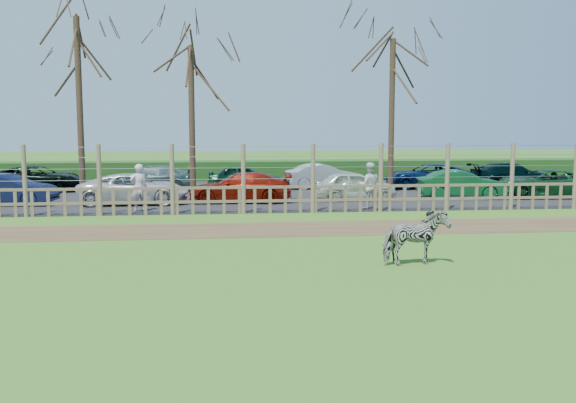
{
  "coord_description": "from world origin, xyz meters",
  "views": [
    {
      "loc": [
        -0.87,
        -14.76,
        3.23
      ],
      "look_at": [
        1.0,
        2.5,
        1.1
      ],
      "focal_mm": 40.0,
      "sensor_mm": 36.0,
      "label": 1
    }
  ],
  "objects": [
    {
      "name": "car_6",
      "position": [
        13.05,
        11.38,
        0.64
      ],
      "size": [
        4.49,
        2.39,
        1.2
      ],
      "primitive_type": "imported",
      "rotation": [
        0.0,
        0.0,
        4.62
      ],
      "color": "#164C25",
      "rests_on": "asphalt"
    },
    {
      "name": "car_13",
      "position": [
        13.79,
        16.1,
        0.64
      ],
      "size": [
        4.23,
        1.93,
        1.2
      ],
      "primitive_type": "imported",
      "rotation": [
        0.0,
        0.0,
        1.63
      ],
      "color": "black",
      "rests_on": "asphalt"
    },
    {
      "name": "visitor_a",
      "position": [
        -3.76,
        8.77,
        0.9
      ],
      "size": [
        0.73,
        0.6,
        1.72
      ],
      "primitive_type": "imported",
      "rotation": [
        0.0,
        0.0,
        3.48
      ],
      "color": "silver",
      "rests_on": "asphalt"
    },
    {
      "name": "ground",
      "position": [
        0.0,
        0.0,
        0.0
      ],
      "size": [
        120.0,
        120.0,
        0.0
      ],
      "primitive_type": "plane",
      "color": "#70A62A",
      "rests_on": "ground"
    },
    {
      "name": "car_12",
      "position": [
        9.34,
        15.67,
        0.64
      ],
      "size": [
        4.52,
        2.48,
        1.2
      ],
      "primitive_type": "imported",
      "rotation": [
        0.0,
        0.0,
        4.6
      ],
      "color": "#081E4D",
      "rests_on": "asphalt"
    },
    {
      "name": "visitor_b",
      "position": [
        4.72,
        8.65,
        0.9
      ],
      "size": [
        0.89,
        0.72,
        1.72
      ],
      "primitive_type": "imported",
      "rotation": [
        0.0,
        0.0,
        3.05
      ],
      "color": "silver",
      "rests_on": "asphalt"
    },
    {
      "name": "hedge",
      "position": [
        0.0,
        21.5,
        0.55
      ],
      "size": [
        46.0,
        2.0,
        1.1
      ],
      "primitive_type": "cube",
      "color": "#1E4716",
      "rests_on": "ground"
    },
    {
      "name": "dirt_strip",
      "position": [
        0.0,
        4.5,
        0.01
      ],
      "size": [
        34.0,
        2.8,
        0.01
      ],
      "primitive_type": "cube",
      "color": "brown",
      "rests_on": "ground"
    },
    {
      "name": "car_2",
      "position": [
        -4.22,
        10.99,
        0.64
      ],
      "size": [
        4.34,
        2.05,
        1.2
      ],
      "primitive_type": "imported",
      "rotation": [
        0.0,
        0.0,
        1.58
      ],
      "color": "silver",
      "rests_on": "asphalt"
    },
    {
      "name": "car_10",
      "position": [
        0.36,
        15.97,
        0.64
      ],
      "size": [
        3.58,
        1.56,
        1.2
      ],
      "primitive_type": "imported",
      "rotation": [
        0.0,
        0.0,
        1.53
      ],
      "color": "#16432A",
      "rests_on": "asphalt"
    },
    {
      "name": "car_3",
      "position": [
        0.0,
        11.07,
        0.64
      ],
      "size": [
        4.25,
        2.0,
        1.2
      ],
      "primitive_type": "imported",
      "rotation": [
        0.0,
        0.0,
        4.63
      ],
      "color": "maroon",
      "rests_on": "asphalt"
    },
    {
      "name": "tree_mid",
      "position": [
        -2.0,
        13.5,
        4.87
      ],
      "size": [
        4.8,
        4.8,
        6.83
      ],
      "color": "#3D2B1E",
      "rests_on": "ground"
    },
    {
      "name": "car_11",
      "position": [
        4.23,
        16.26,
        0.64
      ],
      "size": [
        3.77,
        1.7,
        1.2
      ],
      "primitive_type": "imported",
      "rotation": [
        0.0,
        0.0,
        1.69
      ],
      "color": "#B5BAC0",
      "rests_on": "asphalt"
    },
    {
      "name": "tree_right",
      "position": [
        7.0,
        14.0,
        5.24
      ],
      "size": [
        4.8,
        4.8,
        7.35
      ],
      "color": "#3D2B1E",
      "rests_on": "ground"
    },
    {
      "name": "car_1",
      "position": [
        -9.08,
        11.2,
        0.64
      ],
      "size": [
        3.76,
        1.68,
        1.2
      ],
      "primitive_type": "imported",
      "rotation": [
        0.0,
        0.0,
        1.46
      ],
      "color": "#131B46",
      "rests_on": "asphalt"
    },
    {
      "name": "car_4",
      "position": [
        4.73,
        11.3,
        0.64
      ],
      "size": [
        3.58,
        1.55,
        1.2
      ],
      "primitive_type": "imported",
      "rotation": [
        0.0,
        0.0,
        1.61
      ],
      "color": "silver",
      "rests_on": "asphalt"
    },
    {
      "name": "tree_left",
      "position": [
        -6.5,
        12.5,
        5.62
      ],
      "size": [
        4.8,
        4.8,
        7.88
      ],
      "color": "#3D2B1E",
      "rests_on": "ground"
    },
    {
      "name": "zebra",
      "position": [
        3.56,
        -0.78,
        0.63
      ],
      "size": [
        1.6,
        0.98,
        1.26
      ],
      "primitive_type": "imported",
      "rotation": [
        0.0,
        0.0,
        1.79
      ],
      "color": "gray",
      "rests_on": "ground"
    },
    {
      "name": "car_9",
      "position": [
        -4.09,
        15.67,
        0.64
      ],
      "size": [
        4.19,
        1.82,
        1.2
      ],
      "primitive_type": "imported",
      "rotation": [
        0.0,
        0.0,
        4.75
      ],
      "color": "#4C6866",
      "rests_on": "asphalt"
    },
    {
      "name": "car_8",
      "position": [
        -9.34,
        16.33,
        0.64
      ],
      "size": [
        4.35,
        2.06,
        1.2
      ],
      "primitive_type": "imported",
      "rotation": [
        0.0,
        0.0,
        1.55
      ],
      "color": "black",
      "rests_on": "asphalt"
    },
    {
      "name": "crow",
      "position": [
        6.32,
        6.37,
        0.11
      ],
      "size": [
        0.29,
        0.21,
        0.23
      ],
      "color": "black",
      "rests_on": "ground"
    },
    {
      "name": "car_5",
      "position": [
        9.36,
        11.35,
        0.64
      ],
      "size": [
        3.75,
        1.64,
        1.2
      ],
      "primitive_type": "imported",
      "rotation": [
        0.0,
        0.0,
        1.47
      ],
      "color": "#12582C",
      "rests_on": "asphalt"
    },
    {
      "name": "fence",
      "position": [
        0.0,
        8.0,
        0.8
      ],
      "size": [
        30.16,
        0.16,
        2.5
      ],
      "color": "brown",
      "rests_on": "ground"
    },
    {
      "name": "asphalt",
      "position": [
        0.0,
        14.5,
        0.02
      ],
      "size": [
        44.0,
        13.0,
        0.04
      ],
      "primitive_type": "cube",
      "color": "#232326",
      "rests_on": "ground"
    }
  ]
}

